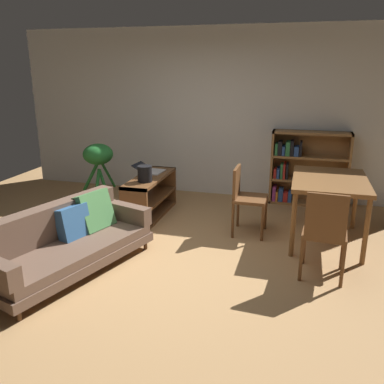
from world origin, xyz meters
The scene contains 11 objects.
ground_plane centered at (0.00, 0.00, 0.00)m, with size 8.16×8.16×0.00m, color tan.
back_wall_panel centered at (0.00, 2.70, 1.35)m, with size 6.80×0.10×2.70m, color silver.
fabric_couch centered at (-0.96, -0.42, 0.32)m, with size 1.28×2.00×0.72m.
media_console centered at (-0.67, 1.34, 0.29)m, with size 0.38×1.25×0.59m.
open_laptop centered at (-0.76, 1.59, 0.62)m, with size 0.44×0.35×0.12m.
desk_speaker centered at (-0.64, 1.07, 0.70)m, with size 0.19×0.19×0.22m.
potted_floor_plant centered at (-1.56, 1.51, 0.62)m, with size 0.53×0.57×0.98m.
dining_table centered at (1.73, 1.05, 0.72)m, with size 0.86×1.19×0.81m.
dining_chair_near centered at (0.73, 1.05, 0.51)m, with size 0.41×0.44×0.87m.
dining_chair_far centered at (1.66, 0.06, 0.53)m, with size 0.46×0.47×0.94m.
bookshelf centered at (1.43, 2.52, 0.57)m, with size 1.17×0.31×1.15m.
Camera 1 is at (1.38, -3.88, 2.07)m, focal length 38.00 mm.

